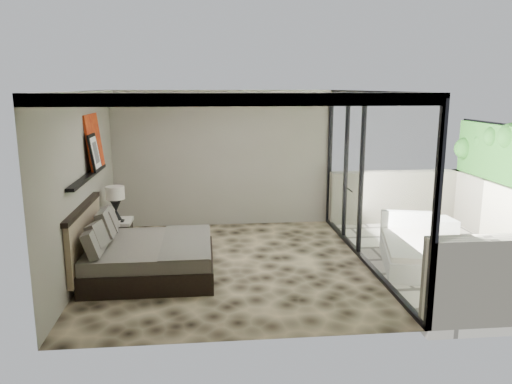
{
  "coord_description": "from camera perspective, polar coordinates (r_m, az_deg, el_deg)",
  "views": [
    {
      "loc": [
        -0.36,
        -7.74,
        2.86
      ],
      "look_at": [
        0.47,
        0.4,
        1.13
      ],
      "focal_mm": 35.0,
      "sensor_mm": 36.0,
      "label": 1
    }
  ],
  "objects": [
    {
      "name": "lounger",
      "position": [
        8.61,
        17.39,
        -6.49
      ],
      "size": [
        1.33,
        1.97,
        0.7
      ],
      "rotation": [
        0.0,
        0.0,
        -0.26
      ],
      "color": "silver",
      "rests_on": "terrace_slab"
    },
    {
      "name": "nightstand",
      "position": [
        9.37,
        -15.57,
        -4.59
      ],
      "size": [
        0.69,
        0.69,
        0.54
      ],
      "primitive_type": "cube",
      "rotation": [
        0.0,
        0.0,
        0.35
      ],
      "color": "black",
      "rests_on": "floor"
    },
    {
      "name": "table_lamp",
      "position": [
        9.23,
        -15.78,
        -0.73
      ],
      "size": [
        0.33,
        0.33,
        0.61
      ],
      "color": "black",
      "rests_on": "nightstand"
    },
    {
      "name": "bed",
      "position": [
        7.92,
        -12.71,
        -7.08
      ],
      "size": [
        1.96,
        1.9,
        1.08
      ],
      "color": "black",
      "rests_on": "floor"
    },
    {
      "name": "abstract_canvas",
      "position": [
        8.73,
        -18.03,
        5.53
      ],
      "size": [
        0.13,
        0.9,
        0.9
      ],
      "primitive_type": "cube",
      "rotation": [
        0.0,
        -0.1,
        0.0
      ],
      "color": "#C13A10",
      "rests_on": "picture_ledge"
    },
    {
      "name": "ottoman",
      "position": [
        9.72,
        20.17,
        -4.36
      ],
      "size": [
        0.54,
        0.54,
        0.51
      ],
      "primitive_type": "cube",
      "rotation": [
        0.0,
        0.0,
        0.05
      ],
      "color": "white",
      "rests_on": "terrace_slab"
    },
    {
      "name": "back_wall",
      "position": [
        10.34,
        -3.79,
        3.79
      ],
      "size": [
        4.5,
        0.02,
        2.8
      ],
      "primitive_type": "cube",
      "color": "gray",
      "rests_on": "floor"
    },
    {
      "name": "floor",
      "position": [
        8.26,
        -3.01,
        -8.34
      ],
      "size": [
        5.0,
        5.0,
        0.0
      ],
      "primitive_type": "plane",
      "color": "black",
      "rests_on": "ground"
    },
    {
      "name": "terrace_slab",
      "position": [
        9.24,
        21.11,
        -7.33
      ],
      "size": [
        3.0,
        5.0,
        0.12
      ],
      "primitive_type": "cube",
      "color": "#BCB2A0",
      "rests_on": "ground"
    },
    {
      "name": "framed_print",
      "position": [
        8.46,
        -17.98,
        4.32
      ],
      "size": [
        0.11,
        0.5,
        0.6
      ],
      "primitive_type": "cube",
      "rotation": [
        0.0,
        -0.14,
        0.0
      ],
      "color": "black",
      "rests_on": "picture_ledge"
    },
    {
      "name": "glass_wall",
      "position": [
        8.3,
        12.59,
        1.51
      ],
      "size": [
        0.08,
        5.0,
        2.8
      ],
      "primitive_type": "cube",
      "color": "white",
      "rests_on": "floor"
    },
    {
      "name": "left_wall",
      "position": [
        8.1,
        -19.15,
        0.88
      ],
      "size": [
        0.02,
        5.0,
        2.8
      ],
      "primitive_type": "cube",
      "color": "gray",
      "rests_on": "floor"
    },
    {
      "name": "ceiling",
      "position": [
        7.75,
        -3.24,
        11.39
      ],
      "size": [
        4.5,
        5.0,
        0.02
      ],
      "primitive_type": "cube",
      "color": "silver",
      "rests_on": "back_wall"
    },
    {
      "name": "picture_ledge",
      "position": [
        8.17,
        -18.63,
        1.71
      ],
      "size": [
        0.12,
        2.2,
        0.05
      ],
      "primitive_type": "cube",
      "color": "black",
      "rests_on": "left_wall"
    }
  ]
}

